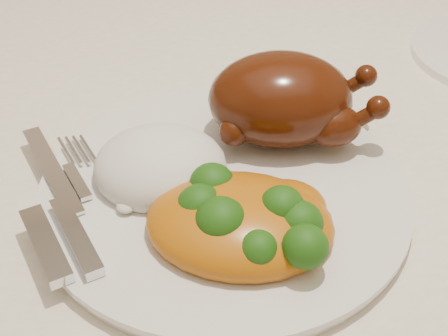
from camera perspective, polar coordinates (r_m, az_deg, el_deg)
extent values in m
cube|color=brown|center=(0.63, 10.41, 0.78)|extent=(1.60, 0.90, 0.04)
cube|color=white|center=(0.61, 10.67, 2.55)|extent=(1.72, 1.02, 0.01)
cube|color=white|center=(1.08, 1.44, 14.76)|extent=(1.72, 0.01, 0.18)
cylinder|color=white|center=(0.52, 0.00, -2.26)|extent=(0.33, 0.33, 0.01)
ellipsoid|color=#441507|center=(0.56, 5.17, 6.29)|extent=(0.14, 0.12, 0.08)
ellipsoid|color=#441507|center=(0.54, 4.44, 7.61)|extent=(0.07, 0.05, 0.03)
ellipsoid|color=#441507|center=(0.55, 10.03, 3.81)|extent=(0.05, 0.04, 0.04)
sphere|color=#441507|center=(0.55, 13.92, 5.40)|extent=(0.02, 0.02, 0.02)
ellipsoid|color=#441507|center=(0.59, 9.24, 6.73)|extent=(0.05, 0.04, 0.04)
sphere|color=#441507|center=(0.59, 12.87, 8.22)|extent=(0.02, 0.02, 0.02)
sphere|color=#441507|center=(0.54, 0.90, 3.38)|extent=(0.03, 0.03, 0.03)
sphere|color=#441507|center=(0.59, 0.72, 6.77)|extent=(0.03, 0.03, 0.03)
ellipsoid|color=white|center=(0.53, -5.84, 0.07)|extent=(0.13, 0.12, 0.06)
ellipsoid|color=#C0750C|center=(0.47, 1.43, -5.12)|extent=(0.17, 0.15, 0.05)
ellipsoid|color=#C0750C|center=(0.49, 5.60, -3.65)|extent=(0.07, 0.06, 0.03)
ellipsoid|color=#113609|center=(0.47, -3.39, -4.53)|extent=(0.02, 0.02, 0.02)
ellipsoid|color=#113609|center=(0.44, 7.44, -7.14)|extent=(0.03, 0.03, 0.03)
ellipsoid|color=#113609|center=(0.46, 5.29, -3.67)|extent=(0.03, 0.03, 0.03)
ellipsoid|color=#113609|center=(0.47, -2.21, -3.81)|extent=(0.04, 0.04, 0.04)
ellipsoid|color=#113609|center=(0.49, 2.20, -2.29)|extent=(0.03, 0.03, 0.02)
ellipsoid|color=#113609|center=(0.46, 0.21, -5.45)|extent=(0.03, 0.03, 0.02)
ellipsoid|color=#113609|center=(0.46, 6.90, -5.15)|extent=(0.04, 0.04, 0.04)
ellipsoid|color=#113609|center=(0.45, 5.08, -7.42)|extent=(0.03, 0.03, 0.03)
ellipsoid|color=#113609|center=(0.44, 3.16, -7.44)|extent=(0.03, 0.03, 0.03)
ellipsoid|color=#113609|center=(0.45, -0.31, -4.93)|extent=(0.04, 0.04, 0.04)
ellipsoid|color=#113609|center=(0.49, -1.10, -1.53)|extent=(0.04, 0.04, 0.03)
cube|color=silver|center=(0.55, -15.50, -0.08)|extent=(0.06, 0.13, 0.00)
cube|color=silver|center=(0.48, -16.00, -6.76)|extent=(0.04, 0.08, 0.01)
cube|color=silver|center=(0.48, -13.39, -6.06)|extent=(0.04, 0.09, 0.01)
cube|color=silver|center=(0.55, -13.27, 0.25)|extent=(0.04, 0.09, 0.00)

